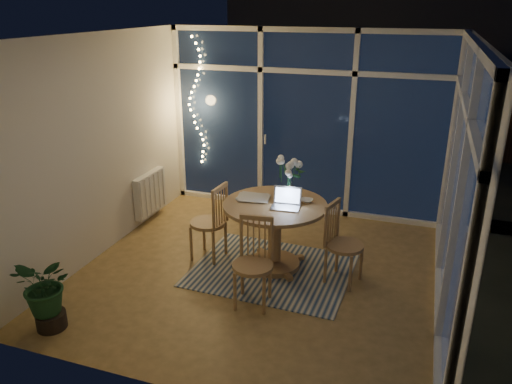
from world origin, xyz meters
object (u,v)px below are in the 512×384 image
laptop (286,198)px  potted_plant (47,293)px  chair_left (208,221)px  chair_front (253,264)px  chair_right (345,244)px  dining_table (275,236)px  flower_vase (291,190)px

laptop → potted_plant: laptop is taller
chair_left → chair_front: chair_left is taller
chair_right → laptop: bearing=106.1°
chair_left → laptop: (0.96, -0.05, 0.43)m
chair_front → potted_plant: (-1.68, -0.99, -0.09)m
chair_front → potted_plant: size_ratio=1.23×
dining_table → flower_vase: 0.56m
potted_plant → chair_front: bearing=30.6°
chair_right → flower_vase: 0.87m
chair_right → chair_front: (-0.79, -0.75, 0.00)m
dining_table → laptop: (0.14, -0.09, 0.51)m
dining_table → chair_right: (0.81, -0.07, 0.07)m
chair_front → flower_vase: 1.12m
laptop → potted_plant: bearing=-141.4°
chair_left → chair_right: 1.63m
chair_front → laptop: laptop is taller
dining_table → chair_left: bearing=-177.4°
dining_table → chair_right: bearing=-4.9°
chair_front → laptop: (0.12, 0.73, 0.44)m
chair_right → chair_front: 1.09m
chair_left → potted_plant: 1.97m
chair_right → flower_vase: flower_vase is taller
chair_left → dining_table: bearing=97.9°
potted_plant → chair_right: bearing=35.2°
chair_right → dining_table: bearing=99.8°
flower_vase → potted_plant: 2.75m
flower_vase → chair_front: bearing=-95.5°
chair_right → potted_plant: chair_right is taller
chair_right → potted_plant: size_ratio=1.22×
dining_table → chair_front: size_ratio=1.25×
dining_table → laptop: 0.54m
chair_right → potted_plant: (-2.47, -1.74, -0.08)m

